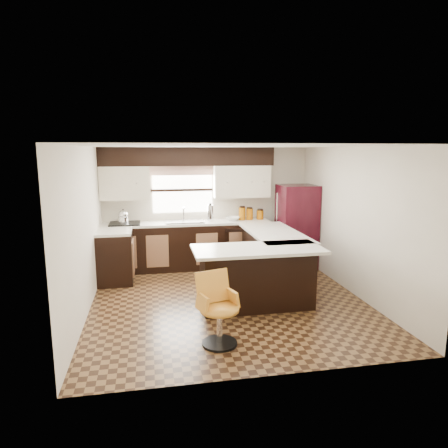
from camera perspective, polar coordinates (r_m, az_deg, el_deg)
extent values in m
plane|color=#49301A|center=(6.43, 0.56, -10.83)|extent=(4.40, 4.40, 0.00)
plane|color=silver|center=(5.99, 0.60, 11.08)|extent=(4.40, 4.40, 0.00)
plane|color=beige|center=(8.24, -2.41, 2.52)|extent=(4.40, 0.00, 4.40)
plane|color=beige|center=(4.02, 6.74, -5.98)|extent=(4.40, 0.00, 4.40)
plane|color=beige|center=(6.06, -19.31, -0.93)|extent=(0.00, 4.40, 4.40)
plane|color=beige|center=(6.82, 18.15, 0.36)|extent=(0.00, 4.40, 4.40)
cube|color=black|center=(8.03, -5.24, -3.16)|extent=(3.30, 0.60, 0.90)
cube|color=black|center=(7.40, -15.25, -4.68)|extent=(0.60, 0.70, 0.90)
cube|color=silver|center=(7.94, -5.30, 0.16)|extent=(3.30, 0.60, 0.04)
cube|color=silver|center=(7.29, -15.43, -1.09)|extent=(0.60, 0.70, 0.04)
cube|color=black|center=(7.94, -5.18, 9.58)|extent=(3.40, 0.35, 0.36)
cube|color=beige|center=(7.94, -13.96, 5.70)|extent=(0.94, 0.35, 0.64)
cube|color=beige|center=(8.14, 2.51, 6.11)|extent=(1.14, 0.35, 0.64)
cube|color=white|center=(8.12, -5.92, 4.85)|extent=(1.20, 0.02, 0.90)
cube|color=#D19B93|center=(8.06, -5.94, 7.58)|extent=(1.30, 0.06, 0.18)
cube|color=#B2B2B7|center=(7.91, -5.65, 0.39)|extent=(0.75, 0.45, 0.03)
cube|color=black|center=(7.92, 2.19, -3.47)|extent=(0.58, 0.03, 0.78)
cube|color=black|center=(7.89, -13.99, 0.08)|extent=(0.58, 0.50, 0.02)
cube|color=black|center=(7.08, 6.76, -5.06)|extent=(0.60, 1.95, 0.90)
cube|color=black|center=(6.04, 4.74, -7.76)|extent=(1.65, 0.60, 0.90)
cube|color=silver|center=(6.98, 7.23, -1.30)|extent=(0.84, 1.95, 0.04)
cube|color=silver|center=(5.82, 4.85, -3.62)|extent=(1.89, 0.84, 0.04)
cube|color=#340812|center=(8.15, 10.31, -0.34)|extent=(0.71, 0.68, 1.66)
cylinder|color=silver|center=(7.96, -1.96, 1.57)|extent=(0.13, 0.13, 0.32)
imported|color=white|center=(8.06, 1.27, 0.78)|extent=(0.38, 0.38, 0.07)
cylinder|color=#9B5405|center=(8.11, 2.60, 1.48)|extent=(0.14, 0.14, 0.25)
cylinder|color=#9B5405|center=(8.15, 3.66, 1.41)|extent=(0.14, 0.14, 0.22)
cylinder|color=#9B5405|center=(8.21, 5.17, 1.31)|extent=(0.14, 0.14, 0.18)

